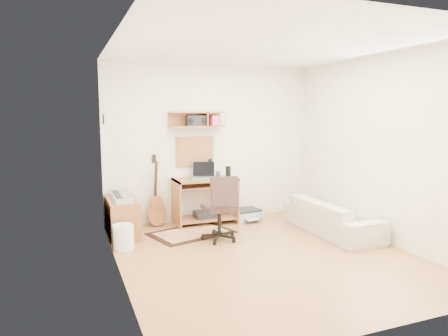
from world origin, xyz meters
name	(u,v)px	position (x,y,z in m)	size (l,w,h in m)	color
floor	(265,255)	(0.00, 0.00, -0.01)	(3.60, 4.00, 0.01)	#AF7B49
ceiling	(268,45)	(0.00, 0.00, 2.60)	(3.60, 4.00, 0.01)	white
back_wall	(212,143)	(0.00, 2.00, 1.30)	(3.60, 0.01, 2.60)	white
left_wall	(117,160)	(-1.80, 0.00, 1.30)	(0.01, 4.00, 2.60)	white
right_wall	(381,149)	(1.80, 0.00, 1.30)	(0.01, 4.00, 2.60)	white
wall_shelf	(197,119)	(-0.30, 1.88, 1.70)	(0.90, 0.25, 0.26)	#A16539
cork_board	(195,151)	(-0.30, 1.98, 1.17)	(0.64, 0.03, 0.49)	#A58D52
wall_photo	(104,119)	(-1.79, 1.50, 1.72)	(0.02, 0.20, 0.15)	#4C8CBF
desk	(205,201)	(-0.22, 1.73, 0.38)	(1.00, 0.55, 0.75)	#A16539
laptop	(203,170)	(-0.25, 1.71, 0.88)	(0.35, 0.35, 0.27)	silver
speaker	(228,172)	(0.17, 1.68, 0.84)	(0.08, 0.08, 0.19)	black
desk_lamp	(212,167)	(-0.04, 1.87, 0.90)	(0.10, 0.10, 0.31)	black
pencil_cup	(218,174)	(0.05, 1.83, 0.80)	(0.06, 0.06, 0.09)	#2E458A
boombox	(196,121)	(-0.32, 1.87, 1.68)	(0.32, 0.15, 0.17)	black
rug	(191,233)	(-0.60, 1.26, 0.01)	(1.18, 0.79, 0.02)	beige
task_chair	(219,207)	(-0.32, 0.80, 0.48)	(0.49, 0.49, 0.95)	#32221D
cabinet	(122,217)	(-1.58, 1.55, 0.28)	(0.40, 0.90, 0.55)	#A16539
music_keyboard	(121,197)	(-1.58, 1.55, 0.58)	(0.24, 0.78, 0.07)	#B2B5BA
guitar	(156,191)	(-0.99, 1.86, 0.58)	(0.31, 0.19, 1.15)	#A05E31
waste_basket	(123,237)	(-1.65, 0.90, 0.17)	(0.28, 0.28, 0.33)	white
printer	(246,215)	(0.49, 1.67, 0.09)	(0.47, 0.37, 0.18)	#A5A8AA
sofa	(332,211)	(1.38, 0.51, 0.34)	(1.72, 0.50, 0.67)	beige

